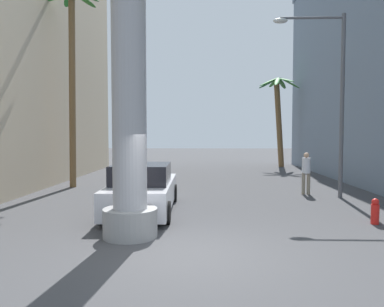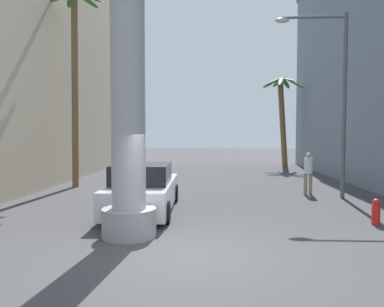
{
  "view_description": "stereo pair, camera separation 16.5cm",
  "coord_description": "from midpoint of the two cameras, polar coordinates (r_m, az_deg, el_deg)",
  "views": [
    {
      "loc": [
        0.35,
        -7.58,
        2.52
      ],
      "look_at": [
        0.0,
        3.49,
        1.92
      ],
      "focal_mm": 35.0,
      "sensor_mm": 36.0,
      "label": 1
    },
    {
      "loc": [
        0.51,
        -7.58,
        2.52
      ],
      "look_at": [
        0.0,
        3.49,
        1.92
      ],
      "focal_mm": 35.0,
      "sensor_mm": 36.0,
      "label": 2
    }
  ],
  "objects": [
    {
      "name": "ground_plane",
      "position": [
        17.77,
        0.4,
        -5.07
      ],
      "size": [
        90.53,
        90.53,
        0.0
      ],
      "primitive_type": "plane",
      "color": "#424244"
    },
    {
      "name": "neon_sign_pole",
      "position": [
        9.59,
        -10.16,
        21.1
      ],
      "size": [
        3.62,
        1.32,
        11.81
      ],
      "color": "#9E9EA3",
      "rests_on": "ground"
    },
    {
      "name": "street_lamp",
      "position": [
        15.61,
        20.12,
        9.57
      ],
      "size": [
        2.78,
        0.28,
        7.1
      ],
      "color": "#59595E",
      "rests_on": "ground"
    },
    {
      "name": "car_lead",
      "position": [
        12.18,
        -7.9,
        -5.52
      ],
      "size": [
        2.08,
        4.91,
        1.56
      ],
      "color": "black",
      "rests_on": "ground"
    },
    {
      "name": "palm_tree_far_right",
      "position": [
        28.91,
        12.9,
        6.4
      ],
      "size": [
        3.18,
        3.25,
        6.72
      ],
      "color": "brown",
      "rests_on": "ground"
    },
    {
      "name": "palm_tree_mid_left",
      "position": [
        18.63,
        -18.05,
        13.17
      ],
      "size": [
        2.64,
        2.51,
        9.14
      ],
      "color": "brown",
      "rests_on": "ground"
    },
    {
      "name": "pedestrian_mid_right",
      "position": [
        16.07,
        16.73,
        -2.42
      ],
      "size": [
        0.41,
        0.41,
        1.73
      ],
      "color": "gray",
      "rests_on": "ground"
    },
    {
      "name": "fire_hydrant",
      "position": [
        11.62,
        25.76,
        -7.96
      ],
      "size": [
        0.22,
        0.22,
        0.72
      ],
      "color": "red",
      "rests_on": "ground"
    }
  ]
}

